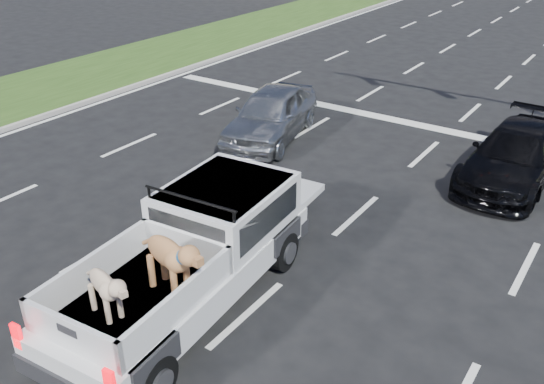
{
  "coord_description": "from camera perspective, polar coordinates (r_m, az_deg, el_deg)",
  "views": [
    {
      "loc": [
        6.33,
        -5.98,
        6.18
      ],
      "look_at": [
        0.9,
        2.0,
        1.18
      ],
      "focal_mm": 38.0,
      "sensor_mm": 36.0,
      "label": 1
    }
  ],
  "objects": [
    {
      "name": "ground",
      "position": [
        10.68,
        -10.18,
        -8.48
      ],
      "size": [
        160.0,
        160.0,
        0.0
      ],
      "primitive_type": "plane",
      "color": "black",
      "rests_on": "ground"
    },
    {
      "name": "road_markings",
      "position": [
        15.35,
        6.84,
        3.46
      ],
      "size": [
        17.75,
        60.0,
        0.01
      ],
      "color": "silver",
      "rests_on": "ground"
    },
    {
      "name": "grass_median_left",
      "position": [
        22.34,
        -21.29,
        9.61
      ],
      "size": [
        5.0,
        60.0,
        0.1
      ],
      "primitive_type": "cube",
      "color": "#244114",
      "rests_on": "ground"
    },
    {
      "name": "curb_left",
      "position": [
        20.43,
        -17.2,
        8.76
      ],
      "size": [
        0.15,
        60.0,
        0.14
      ],
      "primitive_type": "cube",
      "color": "gray",
      "rests_on": "ground"
    },
    {
      "name": "pickup_truck",
      "position": [
        9.62,
        -7.82,
        -6.08
      ],
      "size": [
        2.32,
        5.37,
        1.96
      ],
      "rotation": [
        0.0,
        0.0,
        0.08
      ],
      "color": "black",
      "rests_on": "ground"
    },
    {
      "name": "silver_sedan",
      "position": [
        16.26,
        -0.1,
        7.76
      ],
      "size": [
        2.6,
        4.49,
        1.44
      ],
      "primitive_type": "imported",
      "rotation": [
        0.0,
        0.0,
        0.23
      ],
      "color": "#A2A5A8",
      "rests_on": "ground"
    },
    {
      "name": "black_coupe",
      "position": [
        14.91,
        22.97,
        3.37
      ],
      "size": [
        1.98,
        4.57,
        1.31
      ],
      "primitive_type": "imported",
      "rotation": [
        0.0,
        0.0,
        -0.03
      ],
      "color": "black",
      "rests_on": "ground"
    }
  ]
}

